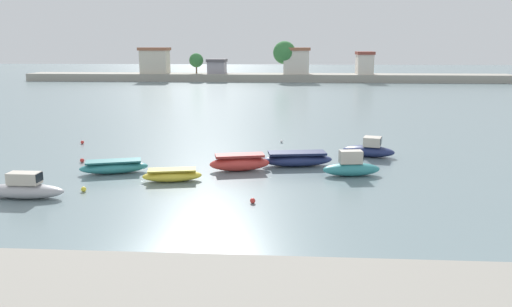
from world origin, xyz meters
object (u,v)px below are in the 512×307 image
Objects in this scene: moored_boat_2 at (172,175)px; mooring_buoy_3 at (82,160)px; moored_boat_3 at (240,163)px; mooring_buoy_0 at (281,141)px; moored_boat_1 at (114,167)px; mooring_buoy_2 at (253,201)px; mooring_buoy_4 at (82,142)px; moored_boat_0 at (24,189)px; moored_boat_6 at (369,149)px; moored_boat_4 at (297,159)px; mooring_buoy_1 at (84,189)px; moored_boat_5 at (351,167)px.

moored_boat_2 reaches higher than mooring_buoy_3.
moored_boat_3 reaches higher than mooring_buoy_0.
moored_boat_1 is 11.83m from mooring_buoy_2.
moored_boat_2 is 15.09× the size of mooring_buoy_0.
moored_boat_2 is 7.07m from mooring_buoy_2.
mooring_buoy_0 is (6.98, 13.41, -0.26)m from moored_boat_2.
mooring_buoy_3 is at bearing -67.42° from mooring_buoy_4.
moored_boat_0 reaches higher than mooring_buoy_0.
moored_boat_2 is 0.90× the size of moored_boat_3.
mooring_buoy_3 is at bearing 138.61° from moored_boat_2.
moored_boat_6 reaches higher than mooring_buoy_2.
moored_boat_3 is 0.83× the size of moored_boat_4.
mooring_buoy_1 is (-11.83, -16.14, 0.03)m from mooring_buoy_0.
mooring_buoy_0 is at bearing 28.66° from moored_boat_1.
mooring_buoy_1 is at bearing -126.25° from mooring_buoy_0.
moored_boat_0 is 25.19m from moored_boat_6.
mooring_buoy_1 is (-4.86, -2.73, -0.23)m from moored_boat_2.
moored_boat_3 is 10.72m from mooring_buoy_0.
moored_boat_5 is 15.22× the size of mooring_buoy_0.
moored_boat_5 is (16.46, 0.42, 0.16)m from moored_boat_1.
moored_boat_1 reaches higher than mooring_buoy_0.
moored_boat_4 is (4.10, 1.66, -0.06)m from moored_boat_3.
mooring_buoy_1 is at bearing -160.28° from moored_boat_3.
mooring_buoy_0 is (-1.28, 8.68, -0.37)m from moored_boat_4.
moored_boat_5 reaches higher than moored_boat_1.
moored_boat_4 is at bearing -3.62° from moored_boat_1.
mooring_buoy_1 reaches higher than mooring_buoy_0.
moored_boat_4 is 1.25× the size of moored_boat_6.
moored_boat_2 is at bearing -30.45° from mooring_buoy_3.
moored_boat_4 is (16.09, 8.90, -0.05)m from moored_boat_0.
moored_boat_4 is 16.91× the size of mooring_buoy_1.
moored_boat_0 is 8.94m from mooring_buoy_3.
moored_boat_0 is 15.99× the size of mooring_buoy_2.
moored_boat_6 is 22.45m from mooring_buoy_3.
moored_boat_1 is 0.89× the size of moored_boat_4.
mooring_buoy_2 is at bearing -43.92° from mooring_buoy_4.
moored_boat_1 is 16.37m from mooring_buoy_0.
mooring_buoy_1 is (-9.02, -5.80, -0.41)m from moored_boat_3.
moored_boat_2 is 9.39m from mooring_buoy_3.
moored_boat_3 reaches higher than moored_boat_4.
moored_boat_2 reaches higher than mooring_buoy_2.
moored_boat_0 is 3.33m from mooring_buoy_1.
mooring_buoy_1 is at bearing -161.58° from moored_boat_2.
moored_boat_5 is 17.50m from mooring_buoy_1.
moored_boat_2 is (4.54, -1.78, -0.05)m from moored_boat_1.
mooring_buoy_2 is 1.01× the size of mooring_buoy_4.
moored_boat_0 is 16.10× the size of mooring_buoy_4.
moored_boat_3 is at bearing -166.55° from moored_boat_4.
moored_boat_5 reaches higher than moored_boat_3.
moored_boat_3 is (4.16, 3.07, 0.18)m from moored_boat_2.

